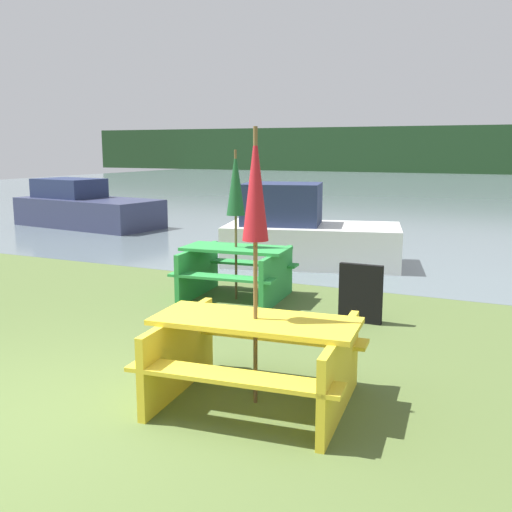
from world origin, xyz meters
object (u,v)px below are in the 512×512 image
(umbrella_crimson, at_px, (255,190))
(signboard, at_px, (361,293))
(picnic_table_yellow, at_px, (255,352))
(umbrella_darkgreen, at_px, (236,184))
(boat, at_px, (305,235))
(picnic_table_green, at_px, (236,268))
(boat_second, at_px, (85,208))

(umbrella_crimson, xyz_separation_m, signboard, (0.17, 2.76, -1.47))
(picnic_table_yellow, height_order, signboard, picnic_table_yellow)
(umbrella_darkgreen, relative_size, signboard, 2.88)
(boat, bearing_deg, picnic_table_yellow, -87.52)
(umbrella_darkgreen, relative_size, boat, 0.61)
(picnic_table_green, relative_size, umbrella_darkgreen, 0.76)
(boat, relative_size, signboard, 4.73)
(picnic_table_yellow, xyz_separation_m, boat_second, (-9.37, 8.69, 0.05))
(picnic_table_yellow, bearing_deg, picnic_table_green, 119.66)
(picnic_table_green, xyz_separation_m, umbrella_crimson, (1.79, -3.15, 1.39))
(picnic_table_yellow, relative_size, picnic_table_green, 1.14)
(umbrella_darkgreen, xyz_separation_m, boat, (-0.05, 2.97, -1.11))
(picnic_table_green, xyz_separation_m, signboard, (1.96, -0.39, -0.08))
(picnic_table_green, bearing_deg, umbrella_darkgreen, 180.00)
(picnic_table_yellow, bearing_deg, umbrella_darkgreen, 119.66)
(umbrella_darkgreen, height_order, boat, umbrella_darkgreen)
(picnic_table_yellow, xyz_separation_m, umbrella_darkgreen, (-1.79, 3.15, 1.21))
(boat_second, distance_m, signboard, 11.23)
(umbrella_crimson, height_order, boat, umbrella_crimson)
(picnic_table_yellow, height_order, umbrella_crimson, umbrella_crimson)
(picnic_table_yellow, relative_size, umbrella_crimson, 0.80)
(picnic_table_green, distance_m, boat, 2.97)
(boat_second, bearing_deg, picnic_table_green, -28.92)
(boat, xyz_separation_m, boat_second, (-7.53, 2.57, -0.05))
(boat, height_order, signboard, boat)
(umbrella_crimson, bearing_deg, boat_second, 137.16)
(umbrella_crimson, distance_m, signboard, 3.13)
(picnic_table_green, distance_m, signboard, 2.00)
(picnic_table_yellow, bearing_deg, signboard, 86.54)
(umbrella_crimson, xyz_separation_m, boat, (-1.84, 6.11, -1.29))
(umbrella_darkgreen, bearing_deg, picnic_table_green, 0.00)
(umbrella_darkgreen, height_order, boat_second, umbrella_darkgreen)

